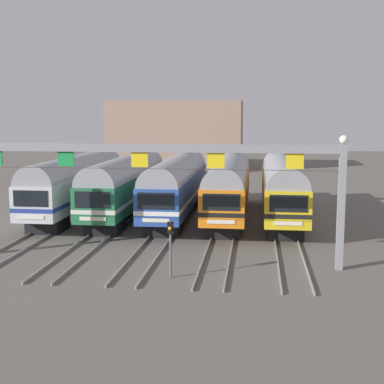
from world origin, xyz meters
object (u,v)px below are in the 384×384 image
object	(u,v)px
commuter_train_blue	(177,183)
commuter_train_orange	(229,184)
commuter_train_green	(126,182)
catenary_gantry	(140,167)
yard_signal_mast	(170,238)
commuter_train_yellow	(282,184)
commuter_train_silver	(77,181)

from	to	relation	value
commuter_train_blue	commuter_train_orange	bearing A→B (deg)	0.00
commuter_train_green	catenary_gantry	bearing A→B (deg)	-73.30
yard_signal_mast	commuter_train_orange	bearing A→B (deg)	82.77
commuter_train_green	commuter_train_blue	distance (m)	4.05
commuter_train_green	catenary_gantry	size ratio (longest dim) A/B	0.84
commuter_train_blue	commuter_train_orange	size ratio (longest dim) A/B	1.00
commuter_train_yellow	catenary_gantry	world-z (taller)	catenary_gantry
commuter_train_orange	catenary_gantry	xyz separation A→B (m)	(-4.05, -13.50, 2.55)
commuter_train_silver	commuter_train_blue	xyz separation A→B (m)	(8.10, 0.00, 0.00)
commuter_train_green	catenary_gantry	xyz separation A→B (m)	(4.05, -13.50, 2.55)
commuter_train_orange	catenary_gantry	size ratio (longest dim) A/B	0.84
commuter_train_green	yard_signal_mast	size ratio (longest dim) A/B	6.32
commuter_train_yellow	commuter_train_silver	bearing A→B (deg)	-179.98
commuter_train_silver	commuter_train_orange	xyz separation A→B (m)	(12.15, 0.00, 0.00)
catenary_gantry	yard_signal_mast	xyz separation A→B (m)	(2.03, -2.47, -3.24)
commuter_train_yellow	yard_signal_mast	xyz separation A→B (m)	(-6.08, -15.97, -0.69)
commuter_train_blue	commuter_train_yellow	xyz separation A→B (m)	(8.10, 0.00, 0.00)
catenary_gantry	commuter_train_green	bearing A→B (deg)	106.70
commuter_train_blue	commuter_train_green	bearing A→B (deg)	180.00
commuter_train_orange	commuter_train_yellow	world-z (taller)	same
commuter_train_silver	commuter_train_yellow	distance (m)	16.20
commuter_train_silver	commuter_train_orange	bearing A→B (deg)	0.02
commuter_train_orange	commuter_train_green	bearing A→B (deg)	180.00
commuter_train_yellow	catenary_gantry	bearing A→B (deg)	-120.97
commuter_train_orange	catenary_gantry	world-z (taller)	catenary_gantry
commuter_train_orange	commuter_train_yellow	size ratio (longest dim) A/B	1.00
catenary_gantry	commuter_train_silver	bearing A→B (deg)	120.98
commuter_train_green	commuter_train_blue	world-z (taller)	same
commuter_train_blue	yard_signal_mast	size ratio (longest dim) A/B	6.32
commuter_train_green	commuter_train_blue	xyz separation A→B (m)	(4.05, 0.00, 0.00)
commuter_train_green	yard_signal_mast	distance (m)	17.10
yard_signal_mast	commuter_train_green	bearing A→B (deg)	110.83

